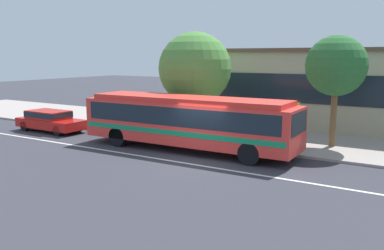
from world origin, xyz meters
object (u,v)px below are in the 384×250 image
object	(u,v)px
transit_bus	(188,119)
sedan_behind_bus	(50,120)
pedestrian_waiting_near_sign	(240,124)
street_tree_near_stop	(195,69)
pedestrian_standing_by_tree	(235,121)
bus_stop_sign	(297,120)
street_tree_mid_block	(336,66)
pedestrian_walking_along_curb	(203,122)

from	to	relation	value
transit_bus	sedan_behind_bus	size ratio (longest dim) A/B	2.39
transit_bus	pedestrian_waiting_near_sign	size ratio (longest dim) A/B	6.61
sedan_behind_bus	street_tree_near_stop	world-z (taller)	street_tree_near_stop
sedan_behind_bus	pedestrian_standing_by_tree	bearing A→B (deg)	16.16
sedan_behind_bus	bus_stop_sign	world-z (taller)	bus_stop_sign
bus_stop_sign	street_tree_near_stop	xyz separation A→B (m)	(-6.83, 1.83, 2.26)
transit_bus	street_tree_mid_block	world-z (taller)	street_tree_mid_block
sedan_behind_bus	bus_stop_sign	xyz separation A→B (m)	(14.92, 2.20, 0.91)
transit_bus	pedestrian_walking_along_curb	bearing A→B (deg)	96.07
pedestrian_waiting_near_sign	bus_stop_sign	world-z (taller)	bus_stop_sign
bus_stop_sign	pedestrian_standing_by_tree	bearing A→B (deg)	164.86
sedan_behind_bus	street_tree_near_stop	size ratio (longest dim) A/B	0.79
pedestrian_standing_by_tree	street_tree_mid_block	size ratio (longest dim) A/B	0.32
bus_stop_sign	street_tree_near_stop	distance (m)	7.43
pedestrian_walking_along_curb	street_tree_mid_block	bearing A→B (deg)	20.05
transit_bus	pedestrian_standing_by_tree	bearing A→B (deg)	71.33
transit_bus	pedestrian_waiting_near_sign	bearing A→B (deg)	57.99
pedestrian_walking_along_curb	bus_stop_sign	distance (m)	5.07
transit_bus	pedestrian_waiting_near_sign	xyz separation A→B (m)	(1.62, 2.58, -0.44)
pedestrian_standing_by_tree	street_tree_mid_block	xyz separation A→B (m)	(4.98, 1.03, 2.99)
pedestrian_waiting_near_sign	street_tree_mid_block	bearing A→B (deg)	19.48
pedestrian_waiting_near_sign	pedestrian_walking_along_curb	world-z (taller)	pedestrian_walking_along_curb
transit_bus	pedestrian_standing_by_tree	distance (m)	3.31
bus_stop_sign	street_tree_mid_block	size ratio (longest dim) A/B	0.42
transit_bus	bus_stop_sign	bearing A→B (deg)	23.30
pedestrian_waiting_near_sign	bus_stop_sign	size ratio (longest dim) A/B	0.72
pedestrian_walking_along_curb	street_tree_mid_block	size ratio (longest dim) A/B	0.31
bus_stop_sign	street_tree_near_stop	size ratio (longest dim) A/B	0.40
street_tree_near_stop	street_tree_mid_block	size ratio (longest dim) A/B	1.07
pedestrian_walking_along_curb	street_tree_mid_block	world-z (taller)	street_tree_mid_block
pedestrian_standing_by_tree	street_tree_near_stop	bearing A→B (deg)	165.15
pedestrian_waiting_near_sign	bus_stop_sign	distance (m)	3.31
sedan_behind_bus	street_tree_mid_block	xyz separation A→B (m)	(16.11, 4.26, 3.42)
pedestrian_waiting_near_sign	pedestrian_standing_by_tree	size ratio (longest dim) A/B	0.96
pedestrian_waiting_near_sign	street_tree_mid_block	world-z (taller)	street_tree_mid_block
pedestrian_standing_by_tree	bus_stop_sign	size ratio (longest dim) A/B	0.75
sedan_behind_bus	pedestrian_standing_by_tree	distance (m)	11.59
pedestrian_walking_along_curb	pedestrian_standing_by_tree	xyz separation A→B (m)	(1.25, 1.24, 0.03)
pedestrian_waiting_near_sign	street_tree_near_stop	xyz separation A→B (m)	(-3.60, 1.33, 2.78)
pedestrian_standing_by_tree	street_tree_near_stop	xyz separation A→B (m)	(-3.04, 0.81, 2.74)
pedestrian_standing_by_tree	street_tree_mid_block	distance (m)	5.90
street_tree_near_stop	pedestrian_walking_along_curb	bearing A→B (deg)	-48.86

